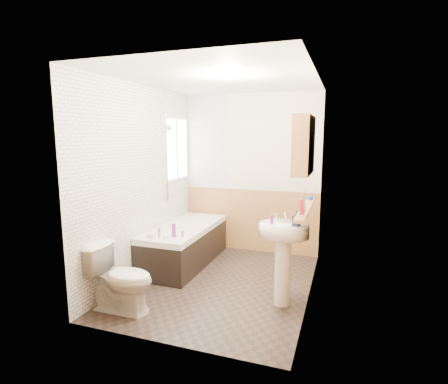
{
  "coord_description": "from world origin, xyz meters",
  "views": [
    {
      "loc": [
        1.43,
        -3.95,
        1.85
      ],
      "look_at": [
        0.0,
        0.15,
        1.15
      ],
      "focal_mm": 28.0,
      "sensor_mm": 36.0,
      "label": 1
    }
  ],
  "objects_px": {
    "toilet": "(121,278)",
    "pine_shelf": "(306,209)",
    "sink": "(283,247)",
    "medicine_cabinet": "(304,145)",
    "bathtub": "(185,243)"
  },
  "relations": [
    {
      "from": "toilet",
      "to": "pine_shelf",
      "type": "xyz_separation_m",
      "value": [
        1.8,
        0.9,
        0.7
      ]
    },
    {
      "from": "sink",
      "to": "medicine_cabinet",
      "type": "height_order",
      "value": "medicine_cabinet"
    },
    {
      "from": "pine_shelf",
      "to": "medicine_cabinet",
      "type": "bearing_deg",
      "value": -99.88
    },
    {
      "from": "sink",
      "to": "medicine_cabinet",
      "type": "xyz_separation_m",
      "value": [
        0.17,
        0.05,
        1.1
      ]
    },
    {
      "from": "pine_shelf",
      "to": "medicine_cabinet",
      "type": "relative_size",
      "value": 1.88
    },
    {
      "from": "sink",
      "to": "toilet",
      "type": "bearing_deg",
      "value": -144.17
    },
    {
      "from": "sink",
      "to": "pine_shelf",
      "type": "bearing_deg",
      "value": 58.14
    },
    {
      "from": "bathtub",
      "to": "toilet",
      "type": "height_order",
      "value": "toilet"
    },
    {
      "from": "pine_shelf",
      "to": "sink",
      "type": "bearing_deg",
      "value": -134.18
    },
    {
      "from": "bathtub",
      "to": "medicine_cabinet",
      "type": "bearing_deg",
      "value": -23.65
    },
    {
      "from": "bathtub",
      "to": "pine_shelf",
      "type": "xyz_separation_m",
      "value": [
        1.77,
        -0.6,
        0.76
      ]
    },
    {
      "from": "bathtub",
      "to": "toilet",
      "type": "bearing_deg",
      "value": -91.14
    },
    {
      "from": "bathtub",
      "to": "sink",
      "type": "bearing_deg",
      "value": -27.26
    },
    {
      "from": "toilet",
      "to": "medicine_cabinet",
      "type": "bearing_deg",
      "value": -67.87
    },
    {
      "from": "pine_shelf",
      "to": "medicine_cabinet",
      "type": "xyz_separation_m",
      "value": [
        -0.03,
        -0.16,
        0.7
      ]
    }
  ]
}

